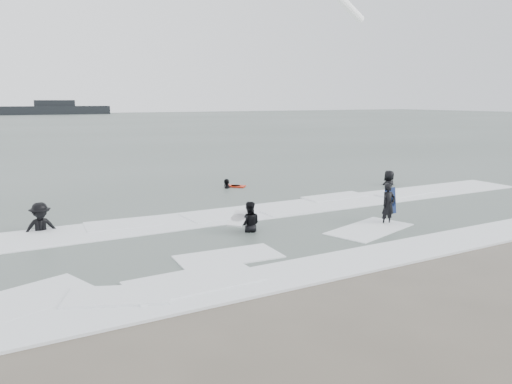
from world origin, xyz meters
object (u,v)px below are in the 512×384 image
surfer_centre (387,225)px  surfer_right_far (389,186)px  vessel_horizon (55,109)px  surfer_breaker (41,233)px  surfer_right_near (227,189)px  surfer_wading (249,233)px

surfer_centre → surfer_right_far: 8.71m
surfer_centre → vessel_horizon: (6.33, 147.01, 1.56)m
surfer_breaker → vessel_horizon: vessel_horizon is taller
surfer_right_near → surfer_right_far: (7.94, -3.22, 0.00)m
surfer_right_near → surfer_right_far: surfer_right_far is taller
surfer_breaker → surfer_right_near: (9.20, 4.70, 0.00)m
surfer_right_near → vessel_horizon: (8.28, 137.47, 1.56)m
vessel_horizon → surfer_right_far: bearing=-90.1°
surfer_breaker → vessel_horizon: 143.25m
surfer_wading → vessel_horizon: size_ratio=0.05×
surfer_wading → surfer_right_near: (2.92, 8.03, 0.00)m
vessel_horizon → surfer_centre: bearing=-92.5°
surfer_right_near → surfer_right_far: 8.57m
surfer_wading → surfer_breaker: (-6.28, 3.34, 0.00)m
surfer_breaker → surfer_right_far: (17.15, 1.47, 0.00)m
surfer_right_far → vessel_horizon: 140.70m
surfer_wading → surfer_right_near: size_ratio=0.98×
surfer_centre → surfer_breaker: 12.16m
surfer_centre → surfer_right_near: (-1.95, 9.54, 0.00)m
surfer_centre → vessel_horizon: size_ratio=0.05×
surfer_breaker → vessel_horizon: (17.49, 142.17, 1.56)m
surfer_centre → surfer_wading: size_ratio=0.95×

